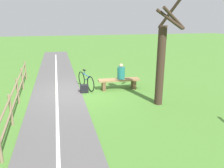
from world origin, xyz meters
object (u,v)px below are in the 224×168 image
object	(u,v)px
bicycle	(86,81)
tree_far_left	(162,61)
bench	(119,82)
backpack	(84,89)
person_seated	(121,73)

from	to	relation	value
bicycle	tree_far_left	distance (m)	4.02
bench	bicycle	world-z (taller)	bicycle
backpack	tree_far_left	size ratio (longest dim) A/B	0.09
bench	bicycle	xyz separation A→B (m)	(1.53, -0.52, 0.03)
bench	tree_far_left	bearing A→B (deg)	117.62
bicycle	backpack	bearing A→B (deg)	-32.02
person_seated	tree_far_left	bearing A→B (deg)	115.43
bicycle	backpack	world-z (taller)	bicycle
backpack	tree_far_left	world-z (taller)	tree_far_left
bicycle	backpack	xyz separation A→B (m)	(0.17, 0.59, -0.21)
person_seated	bicycle	distance (m)	1.77
bench	bicycle	distance (m)	1.62
bench	tree_far_left	size ratio (longest dim) A/B	0.50
bench	person_seated	size ratio (longest dim) A/B	2.69
tree_far_left	bicycle	bearing A→B (deg)	-47.63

